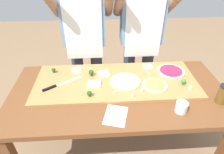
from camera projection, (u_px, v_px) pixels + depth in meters
name	position (u px, v px, depth m)	size (l,w,h in m)	color
ground_plane	(117.00, 149.00, 1.95)	(8.00, 8.00, 0.00)	#896B4C
prep_table	(118.00, 100.00, 1.57)	(1.69, 0.81, 0.77)	brown
cutting_board	(116.00, 81.00, 1.60)	(1.32, 0.53, 0.02)	#B27F47
chefs_knife	(57.00, 86.00, 1.52)	(0.29, 0.20, 0.02)	#B7BABF
pizza_whole_cheese_artichoke	(125.00, 81.00, 1.56)	(0.24, 0.24, 0.02)	beige
pizza_whole_pesto_green	(155.00, 85.00, 1.52)	(0.20, 0.20, 0.02)	beige
pizza_whole_beet_magenta	(171.00, 71.00, 1.69)	(0.23, 0.23, 0.02)	beige
pizza_slice_near_right	(94.00, 84.00, 1.54)	(0.10, 0.10, 0.01)	silver
pizza_slice_far_right	(148.00, 66.00, 1.75)	(0.08, 0.08, 0.01)	silver
pizza_slice_center	(104.00, 74.00, 1.66)	(0.09, 0.09, 0.01)	silver
pizza_slice_far_left	(77.00, 70.00, 1.70)	(0.08, 0.08, 0.01)	silver
broccoli_floret_front_left	(91.00, 72.00, 1.62)	(0.04, 0.04, 0.06)	#2C5915
broccoli_floret_center_right	(53.00, 70.00, 1.66)	(0.03, 0.03, 0.05)	#2C5915
broccoli_floret_back_right	(89.00, 93.00, 1.41)	(0.04, 0.04, 0.05)	#2C5915
broccoli_floret_front_right	(184.00, 81.00, 1.52)	(0.04, 0.04, 0.06)	#487A23
cheese_crumble_a	(132.00, 96.00, 1.41)	(0.02, 0.02, 0.02)	silver
cheese_crumble_b	(190.00, 87.00, 1.50)	(0.02, 0.02, 0.02)	white
cheese_crumble_c	(142.00, 90.00, 1.46)	(0.02, 0.02, 0.02)	silver
cheese_crumble_d	(115.00, 92.00, 1.45)	(0.02, 0.02, 0.02)	white
cheese_crumble_e	(149.00, 74.00, 1.65)	(0.01, 0.01, 0.01)	silver
flour_cup	(181.00, 108.00, 1.31)	(0.08, 0.08, 0.08)	white
sauce_jar	(223.00, 94.00, 1.36)	(0.07, 0.07, 0.15)	brown
recipe_note	(116.00, 115.00, 1.29)	(0.14, 0.19, 0.00)	white
cook_left	(84.00, 34.00, 1.85)	(0.54, 0.39, 1.67)	#333847
cook_right	(141.00, 32.00, 1.88)	(0.54, 0.39, 1.67)	#333847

